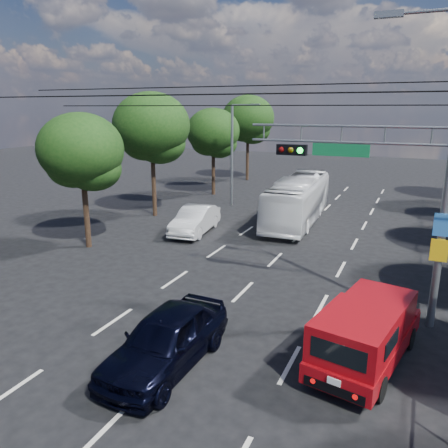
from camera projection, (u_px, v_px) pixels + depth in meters
The scene contains 13 objects.
ground at pixel (108, 426), 9.63m from camera, with size 120.00×120.00×0.00m, color black.
lane_markings at pixel (287, 247), 21.96m from camera, with size 6.12×38.00×0.01m.
signal_mast at pixel (406, 161), 13.21m from camera, with size 6.43×0.39×9.50m.
streetlight_left at pixel (234, 150), 30.50m from camera, with size 2.09×0.22×7.08m.
utility_wires at pixel (254, 95), 15.54m from camera, with size 22.00×5.04×0.74m.
tree_left_b at pixel (82, 156), 20.92m from camera, with size 4.08×4.08×6.63m.
tree_left_c at pixel (152, 131), 27.12m from camera, with size 4.80×4.80×7.80m.
tree_left_d at pixel (213, 135), 34.18m from camera, with size 4.20×4.20×6.83m.
tree_left_e at pixel (248, 122), 41.09m from camera, with size 4.92×4.92×7.99m.
red_pickup at pixel (366, 332), 11.77m from camera, with size 2.64×5.09×1.81m.
navy_hatchback at pixel (166, 339), 11.72m from camera, with size 1.86×4.63×1.58m, color black.
white_bus at pixel (298, 200), 26.65m from camera, with size 2.31×9.85×2.74m, color white.
white_van at pixel (195, 220), 24.40m from camera, with size 1.56×4.48×1.48m, color silver.
Camera 1 is at (5.70, -6.37, 6.81)m, focal length 35.00 mm.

